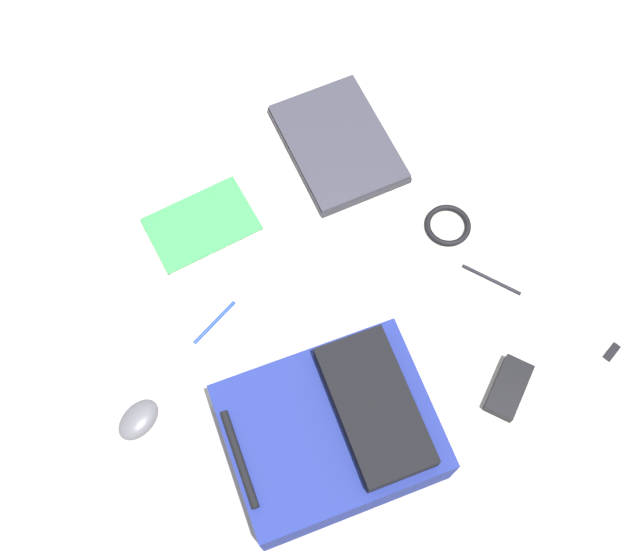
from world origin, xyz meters
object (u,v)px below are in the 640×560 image
cable_coil (448,225)px  power_brick (509,388)px  book_manual (202,225)px  backpack (334,431)px  laptop (338,144)px  computer_mouse (138,420)px  usb_stick (612,352)px  pen_black (492,279)px  pen_blue (214,322)px

cable_coil → power_brick: (-0.39, 0.16, 0.01)m
book_manual → backpack: bearing=174.6°
laptop → computer_mouse: 0.83m
book_manual → cable_coil: 0.59m
laptop → power_brick: same height
backpack → usb_stick: backpack is taller
book_manual → power_brick: power_brick is taller
book_manual → usb_stick: bearing=-145.5°
laptop → book_manual: size_ratio=1.42×
power_brick → usb_stick: 0.26m
pen_black → usb_stick: bearing=-161.7°
computer_mouse → cable_coil: (-0.04, -0.84, -0.01)m
book_manual → usb_stick: size_ratio=5.79×
laptop → pen_black: bearing=-172.6°
power_brick → pen_blue: power_brick is taller
pen_black → power_brick: bearing=145.7°
book_manual → pen_blue: bearing=153.1°
backpack → laptop: bearing=-38.1°
laptop → book_manual: bearing=87.4°
backpack → book_manual: (0.60, -0.06, -0.07)m
usb_stick → power_brick: bearing=72.8°
laptop → computer_mouse: (-0.30, 0.77, 0.00)m
backpack → power_brick: (-0.14, -0.37, -0.06)m
laptop → cable_coil: 0.35m
computer_mouse → cable_coil: bearing=-107.3°
laptop → pen_blue: 0.55m
laptop → computer_mouse: size_ratio=3.81×
laptop → book_manual: laptop is taller
backpack → cable_coil: size_ratio=4.38×
pen_black → usb_stick: 0.31m
book_manual → pen_blue: 0.25m
cable_coil → pen_black: cable_coil is taller
computer_mouse → power_brick: size_ratio=0.75×
laptop → cable_coil: size_ratio=3.43×
laptop → power_brick: (-0.73, 0.08, -0.00)m
book_manual → power_brick: (-0.74, -0.32, 0.01)m
cable_coil → pen_blue: cable_coil is taller
book_manual → pen_black: bearing=-138.4°
computer_mouse → usb_stick: (-0.50, -0.93, -0.01)m
backpack → power_brick: size_ratio=3.66×
laptop → pen_blue: size_ratio=2.88×
power_brick → pen_black: (0.22, -0.15, -0.01)m
pen_black → pen_blue: bearing=62.6°
laptop → usb_stick: (-0.80, -0.16, -0.01)m
book_manual → power_brick: size_ratio=2.02×
backpack → pen_blue: (0.37, 0.06, -0.07)m
pen_black → laptop: bearing=7.4°
book_manual → computer_mouse: computer_mouse is taller
laptop → computer_mouse: computer_mouse is taller
book_manual → usb_stick: book_manual is taller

